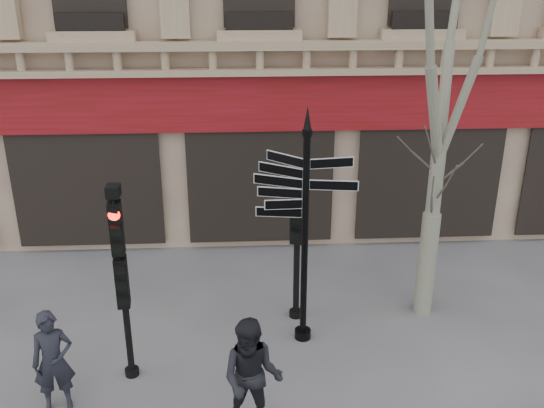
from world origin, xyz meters
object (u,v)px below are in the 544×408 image
at_px(traffic_signal_secondary, 297,230).
at_px(pedestrian_b, 252,378).
at_px(plane_tree, 454,11).
at_px(pedestrian_a, 53,362).
at_px(traffic_signal_main, 121,261).
at_px(fingerpost, 306,190).

height_order(traffic_signal_secondary, pedestrian_b, traffic_signal_secondary).
bearing_deg(plane_tree, pedestrian_a, -159.26).
bearing_deg(pedestrian_a, traffic_signal_main, 20.25).
bearing_deg(plane_tree, pedestrian_b, -137.85).
bearing_deg(pedestrian_b, traffic_signal_secondary, 84.81).
xyz_separation_m(pedestrian_a, pedestrian_b, (3.02, -0.68, 0.09)).
height_order(pedestrian_a, pedestrian_b, pedestrian_b).
bearing_deg(traffic_signal_main, plane_tree, 10.63).
bearing_deg(pedestrian_a, traffic_signal_secondary, 15.54).
xyz_separation_m(traffic_signal_main, traffic_signal_secondary, (2.93, 1.67, -0.29)).
height_order(traffic_signal_main, pedestrian_a, traffic_signal_main).
relative_size(traffic_signal_main, pedestrian_b, 1.81).
distance_m(fingerpost, traffic_signal_secondary, 1.30).
relative_size(plane_tree, pedestrian_a, 4.80).
xyz_separation_m(plane_tree, pedestrian_b, (-3.46, -3.13, -4.79)).
distance_m(fingerpost, pedestrian_a, 4.81).
height_order(fingerpost, plane_tree, plane_tree).
bearing_deg(traffic_signal_main, pedestrian_a, -150.70).
height_order(plane_tree, pedestrian_a, plane_tree).
distance_m(plane_tree, pedestrian_b, 6.69).
distance_m(fingerpost, traffic_signal_main, 3.23).
xyz_separation_m(traffic_signal_main, plane_tree, (5.47, 1.72, 3.58)).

